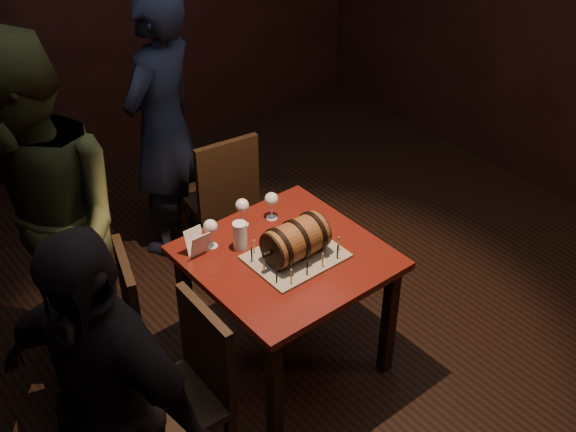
{
  "coord_description": "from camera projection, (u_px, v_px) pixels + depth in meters",
  "views": [
    {
      "loc": [
        -1.88,
        -2.17,
        2.97
      ],
      "look_at": [
        -0.08,
        0.05,
        0.95
      ],
      "focal_mm": 45.0,
      "sensor_mm": 36.0,
      "label": 1
    }
  ],
  "objects": [
    {
      "name": "room_shell",
      "position": [
        309.0,
        133.0,
        3.25
      ],
      "size": [
        5.04,
        5.04,
        2.8
      ],
      "color": "black",
      "rests_on": "ground"
    },
    {
      "name": "pub_table",
      "position": [
        286.0,
        271.0,
        3.64
      ],
      "size": [
        0.9,
        0.9,
        0.75
      ],
      "color": "#460F0B",
      "rests_on": "ground"
    },
    {
      "name": "cake_board",
      "position": [
        296.0,
        256.0,
        3.55
      ],
      "size": [
        0.45,
        0.35,
        0.01
      ],
      "primitive_type": "cube",
      "color": "gray",
      "rests_on": "pub_table"
    },
    {
      "name": "barrel_cake",
      "position": [
        296.0,
        240.0,
        3.49
      ],
      "size": [
        0.36,
        0.21,
        0.21
      ],
      "color": "brown",
      "rests_on": "cake_board"
    },
    {
      "name": "birthday_candles",
      "position": [
        296.0,
        249.0,
        3.53
      ],
      "size": [
        0.4,
        0.3,
        0.09
      ],
      "color": "#E0C686",
      "rests_on": "cake_board"
    },
    {
      "name": "wine_glass_left",
      "position": [
        210.0,
        228.0,
        3.56
      ],
      "size": [
        0.07,
        0.07,
        0.16
      ],
      "color": "silver",
      "rests_on": "pub_table"
    },
    {
      "name": "wine_glass_mid",
      "position": [
        242.0,
        207.0,
        3.71
      ],
      "size": [
        0.07,
        0.07,
        0.16
      ],
      "color": "silver",
      "rests_on": "pub_table"
    },
    {
      "name": "wine_glass_right",
      "position": [
        271.0,
        200.0,
        3.76
      ],
      "size": [
        0.07,
        0.07,
        0.16
      ],
      "color": "silver",
      "rests_on": "pub_table"
    },
    {
      "name": "pint_of_ale",
      "position": [
        240.0,
        236.0,
        3.58
      ],
      "size": [
        0.07,
        0.07,
        0.15
      ],
      "color": "silver",
      "rests_on": "pub_table"
    },
    {
      "name": "menu_card",
      "position": [
        197.0,
        243.0,
        3.54
      ],
      "size": [
        0.1,
        0.05,
        0.13
      ],
      "primitive_type": null,
      "color": "white",
      "rests_on": "pub_table"
    },
    {
      "name": "chair_back",
      "position": [
        222.0,
        193.0,
        4.44
      ],
      "size": [
        0.45,
        0.45,
        0.93
      ],
      "color": "black",
      "rests_on": "ground"
    },
    {
      "name": "chair_left_rear",
      "position": [
        114.0,
        330.0,
        3.46
      ],
      "size": [
        0.5,
        0.5,
        0.93
      ],
      "color": "black",
      "rests_on": "ground"
    },
    {
      "name": "chair_left_front",
      "position": [
        190.0,
        386.0,
        3.18
      ],
      "size": [
        0.42,
        0.42,
        0.93
      ],
      "color": "black",
      "rests_on": "ground"
    },
    {
      "name": "person_back",
      "position": [
        163.0,
        127.0,
        4.41
      ],
      "size": [
        0.75,
        0.64,
        1.74
      ],
      "primitive_type": "imported",
      "rotation": [
        0.0,
        0.0,
        3.57
      ],
      "color": "#191E32",
      "rests_on": "ground"
    },
    {
      "name": "person_left_rear",
      "position": [
        43.0,
        230.0,
        3.4
      ],
      "size": [
        0.79,
        0.98,
        1.91
      ],
      "primitive_type": "imported",
      "rotation": [
        0.0,
        0.0,
        -1.49
      ],
      "color": "#343B1D",
      "rests_on": "ground"
    },
    {
      "name": "person_left_front",
      "position": [
        103.0,
        406.0,
        2.71
      ],
      "size": [
        0.75,
        1.04,
        1.64
      ],
      "primitive_type": "imported",
      "rotation": [
        0.0,
        0.0,
        -1.16
      ],
      "color": "black",
      "rests_on": "ground"
    }
  ]
}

